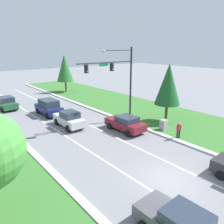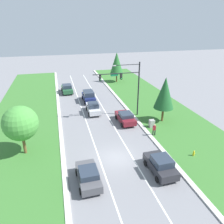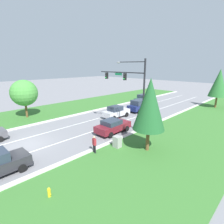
# 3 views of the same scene
# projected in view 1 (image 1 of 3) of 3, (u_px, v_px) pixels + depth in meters

# --- Properties ---
(ground_plane) EXTENTS (160.00, 160.00, 0.00)m
(ground_plane) POSITION_uv_depth(u_px,v_px,m) (169.00, 180.00, 14.39)
(ground_plane) COLOR slate
(curb_strip_right) EXTENTS (0.50, 90.00, 0.15)m
(curb_strip_right) POSITION_uv_depth(u_px,v_px,m) (212.00, 153.00, 17.80)
(curb_strip_right) COLOR beige
(curb_strip_right) RESTS_ON ground_plane
(curb_strip_left) EXTENTS (0.50, 90.00, 0.15)m
(curb_strip_left) POSITION_uv_depth(u_px,v_px,m) (100.00, 220.00, 10.94)
(curb_strip_left) COLOR beige
(curb_strip_left) RESTS_ON ground_plane
(lane_stripe_inner_left) EXTENTS (0.14, 81.00, 0.01)m
(lane_stripe_inner_left) POSITION_uv_depth(u_px,v_px,m) (151.00, 191.00, 13.30)
(lane_stripe_inner_left) COLOR white
(lane_stripe_inner_left) RESTS_ON ground_plane
(lane_stripe_inner_right) EXTENTS (0.14, 81.00, 0.01)m
(lane_stripe_inner_right) POSITION_uv_depth(u_px,v_px,m) (185.00, 170.00, 15.48)
(lane_stripe_inner_right) COLOR white
(lane_stripe_inner_right) RESTS_ON ground_plane
(traffic_signal_mast) EXTENTS (7.05, 0.41, 8.44)m
(traffic_signal_mast) POSITION_uv_depth(u_px,v_px,m) (118.00, 75.00, 23.36)
(traffic_signal_mast) COLOR black
(traffic_signal_mast) RESTS_ON ground_plane
(navy_suv) EXTENTS (2.19, 4.65, 2.01)m
(navy_suv) POSITION_uv_depth(u_px,v_px,m) (49.00, 107.00, 28.02)
(navy_suv) COLOR navy
(navy_suv) RESTS_ON ground_plane
(burgundy_sedan) EXTENTS (2.22, 4.52, 1.61)m
(burgundy_sedan) POSITION_uv_depth(u_px,v_px,m) (126.00, 123.00, 22.66)
(burgundy_sedan) COLOR maroon
(burgundy_sedan) RESTS_ON ground_plane
(silver_sedan) EXTENTS (2.00, 4.44, 1.79)m
(silver_sedan) POSITION_uv_depth(u_px,v_px,m) (69.00, 119.00, 23.76)
(silver_sedan) COLOR silver
(silver_sedan) RESTS_ON ground_plane
(forest_sedan) EXTENTS (2.31, 4.67, 1.80)m
(forest_sedan) POSITION_uv_depth(u_px,v_px,m) (6.00, 103.00, 30.60)
(forest_sedan) COLOR #235633
(forest_sedan) RESTS_ON ground_plane
(utility_cabinet) EXTENTS (0.70, 0.60, 1.18)m
(utility_cabinet) POSITION_uv_depth(u_px,v_px,m) (164.00, 125.00, 22.73)
(utility_cabinet) COLOR #9E9E99
(utility_cabinet) RESTS_ON ground_plane
(pedestrian) EXTENTS (0.42, 0.29, 1.69)m
(pedestrian) POSITION_uv_depth(u_px,v_px,m) (179.00, 130.00, 20.54)
(pedestrian) COLOR black
(pedestrian) RESTS_ON ground_plane
(conifer_near_right_tree) EXTENTS (2.86, 2.86, 6.74)m
(conifer_near_right_tree) POSITION_uv_depth(u_px,v_px,m) (168.00, 84.00, 24.24)
(conifer_near_right_tree) COLOR brown
(conifer_near_right_tree) RESTS_ON ground_plane
(conifer_far_right_tree) EXTENTS (3.12, 3.12, 7.15)m
(conifer_far_right_tree) POSITION_uv_depth(u_px,v_px,m) (65.00, 68.00, 41.14)
(conifer_far_right_tree) COLOR brown
(conifer_far_right_tree) RESTS_ON ground_plane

